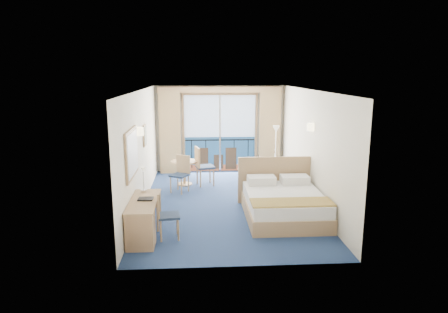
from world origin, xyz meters
The scene contains 22 objects.
floor centered at (0.00, 0.00, 0.00)m, with size 6.50×6.50×0.00m, color navy.
room_walls centered at (0.00, 0.00, 1.78)m, with size 4.04×6.54×2.72m.
balcony_door centered at (-0.01, 3.22, 1.14)m, with size 2.36×0.03×2.52m.
curtain_left centered at (-1.55, 3.07, 1.28)m, with size 0.65×0.22×2.55m, color tan.
curtain_right centered at (1.55, 3.07, 1.28)m, with size 0.65×0.22×2.55m, color tan.
pelmet centered at (0.00, 3.10, 2.58)m, with size 3.80×0.25×0.18m, color tan.
mirror centered at (-1.97, -1.50, 1.55)m, with size 0.05×1.25×0.95m.
wall_print centered at (-1.97, 0.45, 1.60)m, with size 0.04×0.42×0.52m.
sconce_left centered at (-1.94, -0.60, 1.85)m, with size 0.18×0.18×0.18m, color beige.
sconce_right centered at (1.94, -0.15, 1.85)m, with size 0.18×0.18×0.18m, color beige.
bed centered at (1.16, -1.03, 0.32)m, with size 1.80×2.14×1.13m.
nightstand centered at (1.75, 0.39, 0.30)m, with size 0.46×0.44×0.60m, color tan.
phone centered at (1.76, 0.43, 0.64)m, with size 0.17×0.13×0.07m, color beige.
armchair centered at (1.38, 1.24, 0.31)m, with size 0.67×0.69×0.63m, color #434751.
floor_lamp centered at (1.58, 2.17, 1.20)m, with size 0.22×0.22×1.58m.
desk centered at (-1.73, -2.29, 0.39)m, with size 0.52×1.52×0.71m.
desk_chair centered at (-1.33, -2.04, 0.52)m, with size 0.45×0.44×0.93m.
folder centered at (-1.70, -1.83, 0.73)m, with size 0.28×0.21×0.03m, color black.
desk_lamp centered at (-1.80, -1.30, 1.08)m, with size 0.13×0.13×0.49m.
round_table centered at (-1.08, 1.67, 0.52)m, with size 0.76×0.76×0.68m.
table_chair_a centered at (-0.59, 1.57, 0.61)m, with size 0.58×0.57×1.09m.
table_chair_b centered at (-1.14, 1.00, 0.54)m, with size 0.57×0.58×0.96m.
Camera 1 is at (-0.65, -9.21, 3.10)m, focal length 32.00 mm.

